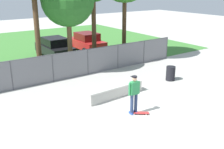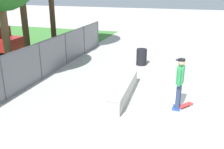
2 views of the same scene
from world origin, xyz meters
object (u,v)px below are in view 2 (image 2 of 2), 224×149
Objects in this scene: skateboarder at (180,82)px; trash_bin at (142,57)px; skateboard at (184,106)px; concrete_ledge at (124,89)px.

trash_bin is (4.81, 2.27, -0.59)m from skateboarder.
skateboard is (0.21, -0.21, -0.96)m from skateboarder.
skateboarder is 2.07× the size of trash_bin.
concrete_ledge is at bearing 77.63° from skateboarder.
concrete_ledge reaches higher than skateboard.
trash_bin reaches higher than concrete_ledge.
concrete_ledge is 4.37m from trash_bin.
skateboarder is 2.45× the size of skateboard.
skateboarder is at bearing -102.37° from concrete_ledge.
skateboard is at bearing -95.97° from concrete_ledge.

